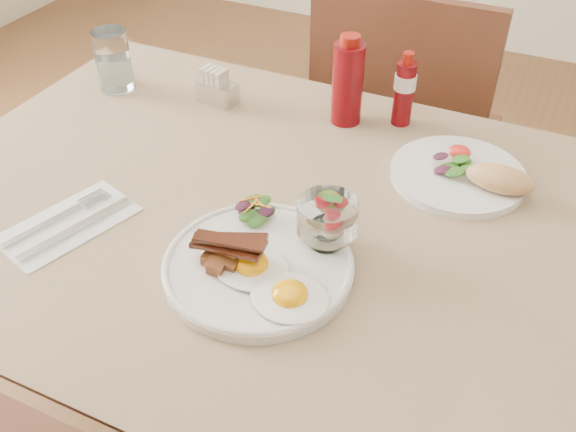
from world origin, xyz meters
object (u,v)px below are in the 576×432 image
second_plate (468,175)px  water_glass (114,64)px  main_plate (258,267)px  fruit_cup (327,217)px  hot_sauce_bottle (404,90)px  ketchup_bottle (348,82)px  table (296,256)px  sugar_caddy (217,89)px  chair_far (402,136)px

second_plate → water_glass: water_glass is taller
main_plate → fruit_cup: (0.07, 0.08, 0.06)m
second_plate → hot_sauce_bottle: bearing=138.9°
main_plate → ketchup_bottle: size_ratio=1.58×
table → second_plate: 0.33m
sugar_caddy → water_glass: water_glass is taller
table → water_glass: bearing=155.9°
table → ketchup_bottle: size_ratio=7.50×
ketchup_bottle → hot_sauce_bottle: bearing=20.5°
fruit_cup → water_glass: bearing=154.0°
hot_sauce_bottle → water_glass: size_ratio=1.17×
second_plate → fruit_cup: bearing=-119.9°
ketchup_bottle → water_glass: ketchup_bottle is taller
sugar_caddy → second_plate: bearing=0.7°
chair_far → water_glass: chair_far is taller
second_plate → water_glass: 0.76m
water_glass → ketchup_bottle: bearing=8.9°
second_plate → ketchup_bottle: 0.29m
main_plate → second_plate: size_ratio=1.13×
chair_far → fruit_cup: size_ratio=10.18×
hot_sauce_bottle → chair_far: bearing=101.8°
chair_far → hot_sauce_bottle: (0.06, -0.31, 0.30)m
water_glass → sugar_caddy: bearing=8.7°
table → second_plate: (0.23, 0.21, 0.10)m
main_plate → fruit_cup: bearing=47.8°
chair_far → hot_sauce_bottle: bearing=-78.2°
table → chair_far: size_ratio=1.43×
fruit_cup → water_glass: size_ratio=0.73×
chair_far → table: bearing=-90.0°
second_plate → hot_sauce_bottle: size_ratio=1.68×
main_plate → ketchup_bottle: 0.46m
ketchup_bottle → water_glass: (-0.49, -0.08, -0.03)m
chair_far → second_plate: chair_far is taller
table → second_plate: size_ratio=5.35×
table → main_plate: (0.00, -0.14, 0.10)m
second_plate → sugar_caddy: size_ratio=2.93×
main_plate → sugar_caddy: (-0.30, 0.41, 0.02)m
main_plate → fruit_cup: size_ratio=3.06×
chair_far → water_glass: (-0.53, -0.43, 0.28)m
hot_sauce_bottle → sugar_caddy: bearing=-167.7°
second_plate → sugar_caddy: (-0.53, 0.06, 0.01)m
main_plate → fruit_cup: 0.12m
fruit_cup → sugar_caddy: size_ratio=1.08×
table → sugar_caddy: sugar_caddy is taller
second_plate → water_glass: (-0.76, 0.03, 0.04)m
second_plate → ketchup_bottle: bearing=158.4°
hot_sauce_bottle → sugar_caddy: (-0.37, -0.08, -0.04)m
main_plate → sugar_caddy: 0.51m
fruit_cup → second_plate: (0.15, 0.27, -0.05)m
table → sugar_caddy: bearing=138.2°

